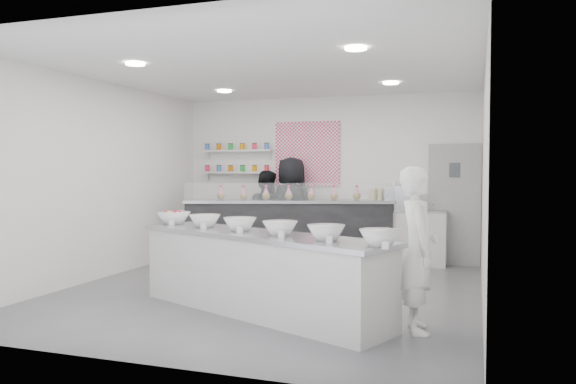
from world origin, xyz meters
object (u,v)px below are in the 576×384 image
(staff_left, at_px, (266,215))
(staff_right, at_px, (291,209))
(back_bar, at_px, (289,231))
(espresso_machine, at_px, (401,198))
(prep_counter, at_px, (259,273))
(espresso_ledge, at_px, (408,237))
(woman_prep, at_px, (417,250))

(staff_left, relative_size, staff_right, 0.87)
(back_bar, relative_size, espresso_machine, 6.93)
(prep_counter, xyz_separation_m, espresso_ledge, (1.25, 3.88, 0.01))
(espresso_machine, bearing_deg, espresso_ledge, 0.00)
(woman_prep, xyz_separation_m, staff_left, (-3.15, 3.86, -0.03))
(prep_counter, height_order, espresso_machine, espresso_machine)
(prep_counter, bearing_deg, staff_left, 133.22)
(staff_right, bearing_deg, woman_prep, 138.82)
(woman_prep, bearing_deg, staff_right, 19.45)
(back_bar, distance_m, espresso_machine, 2.05)
(back_bar, xyz_separation_m, espresso_machine, (1.90, 0.50, 0.60))
(prep_counter, distance_m, back_bar, 3.47)
(espresso_machine, height_order, staff_left, staff_left)
(back_bar, distance_m, staff_right, 0.50)
(espresso_machine, bearing_deg, staff_right, -174.75)
(prep_counter, bearing_deg, woman_prep, 18.20)
(back_bar, bearing_deg, prep_counter, -94.43)
(staff_left, bearing_deg, woman_prep, 129.82)
(prep_counter, relative_size, woman_prep, 2.02)
(back_bar, xyz_separation_m, staff_right, (-0.06, 0.32, 0.38))
(staff_right, bearing_deg, staff_left, 14.42)
(prep_counter, distance_m, staff_right, 3.83)
(espresso_ledge, distance_m, woman_prep, 4.09)
(espresso_machine, bearing_deg, staff_left, -175.82)
(staff_right, bearing_deg, espresso_machine, -160.32)
(prep_counter, relative_size, espresso_machine, 6.54)
(prep_counter, height_order, staff_left, staff_left)
(espresso_ledge, height_order, staff_right, staff_right)
(back_bar, bearing_deg, espresso_ledge, -3.73)
(back_bar, relative_size, staff_left, 2.21)
(espresso_machine, xyz_separation_m, staff_right, (-1.96, -0.18, -0.22))
(prep_counter, height_order, espresso_ledge, espresso_ledge)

